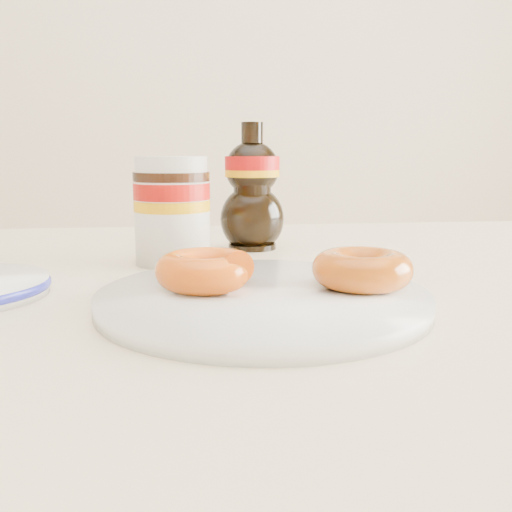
{
  "coord_description": "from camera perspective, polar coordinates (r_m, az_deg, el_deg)",
  "views": [
    {
      "loc": [
        -0.0,
        -0.47,
        0.88
      ],
      "look_at": [
        0.06,
        0.05,
        0.79
      ],
      "focal_mm": 40.0,
      "sensor_mm": 36.0,
      "label": 1
    }
  ],
  "objects": [
    {
      "name": "syrup_bottle",
      "position": [
        0.77,
        -0.38,
        6.96
      ],
      "size": [
        0.11,
        0.1,
        0.17
      ],
      "primitive_type": null,
      "rotation": [
        0.0,
        0.0,
        -0.31
      ],
      "color": "black",
      "rests_on": "dining_table"
    },
    {
      "name": "nutella_jar",
      "position": [
        0.68,
        -8.39,
        4.93
      ],
      "size": [
        0.09,
        0.09,
        0.13
      ],
      "rotation": [
        0.0,
        0.0,
        0.05
      ],
      "color": "white",
      "rests_on": "dining_table"
    },
    {
      "name": "dining_table",
      "position": [
        0.61,
        -6.34,
        -10.38
      ],
      "size": [
        1.4,
        0.9,
        0.75
      ],
      "color": "beige",
      "rests_on": "ground"
    },
    {
      "name": "plate",
      "position": [
        0.49,
        0.71,
        -4.23
      ],
      "size": [
        0.28,
        0.28,
        0.01
      ],
      "color": "white",
      "rests_on": "dining_table"
    },
    {
      "name": "donut_bitten",
      "position": [
        0.5,
        -4.98,
        -1.41
      ],
      "size": [
        0.11,
        0.11,
        0.03
      ],
      "primitive_type": "torus",
      "rotation": [
        0.0,
        0.0,
        0.3
      ],
      "color": "#C74D0B",
      "rests_on": "plate"
    },
    {
      "name": "donut_whole",
      "position": [
        0.51,
        10.56,
        -1.29
      ],
      "size": [
        0.11,
        0.11,
        0.03
      ],
      "primitive_type": "torus",
      "rotation": [
        0.0,
        0.0,
        0.35
      ],
      "color": "#9B430A",
      "rests_on": "plate"
    }
  ]
}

